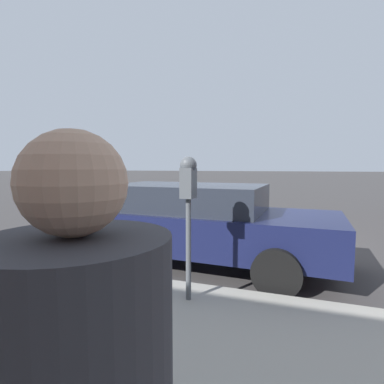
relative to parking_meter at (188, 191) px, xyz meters
The scene contains 3 objects.
ground_plane 3.03m from the parking_meter, ahead, with size 220.00×220.00×0.00m, color #3D3A3A.
parking_meter is the anchor object (origin of this frame).
car_navy 1.84m from the parking_meter, 16.70° to the left, with size 2.11×4.64×1.36m.
Camera 1 is at (-5.83, -1.12, 1.67)m, focal length 28.00 mm.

